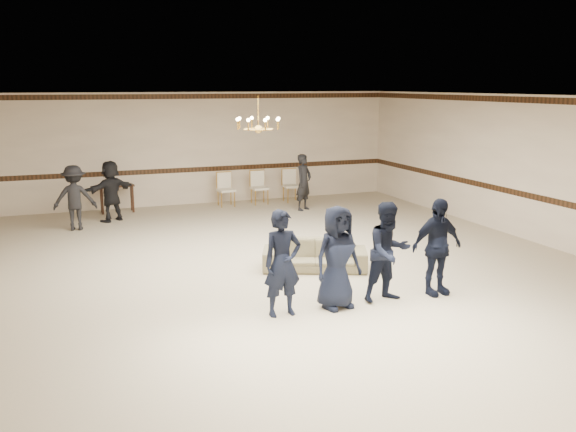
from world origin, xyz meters
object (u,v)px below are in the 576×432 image
object	(u,v)px
adult_mid	(111,191)
banquet_chair_mid	(260,188)
adult_left	(75,198)
banquet_chair_right	(292,186)
boy_b	(337,257)
boy_d	(437,247)
boy_a	(282,263)
settee	(315,255)
boy_c	(389,252)
console_table	(117,199)
banquet_chair_left	(226,190)
chandelier	(258,113)
adult_right	(304,182)

from	to	relation	value
adult_mid	banquet_chair_mid	xyz separation A→B (m)	(4.24, 0.89, -0.30)
adult_left	banquet_chair_right	world-z (taller)	adult_left
boy_b	boy_d	size ratio (longest dim) A/B	1.00
boy_a	settee	bearing A→B (deg)	53.22
boy_c	console_table	world-z (taller)	boy_c
adult_left	banquet_chair_left	bearing A→B (deg)	-151.38
settee	adult_left	world-z (taller)	adult_left
boy_b	chandelier	bearing A→B (deg)	82.55
boy_b	banquet_chair_right	size ratio (longest dim) A/B	1.70
settee	boy_c	bearing A→B (deg)	-55.97
adult_right	console_table	world-z (taller)	adult_right
banquet_chair_left	boy_c	bearing A→B (deg)	-93.97
boy_a	banquet_chair_mid	xyz separation A→B (m)	(2.50, 8.66, -0.33)
banquet_chair_mid	console_table	world-z (taller)	banquet_chair_mid
boy_d	console_table	size ratio (longest dim) A/B	1.79
banquet_chair_right	console_table	size ratio (longest dim) A/B	1.06
chandelier	boy_c	distance (m)	4.09
chandelier	adult_left	bearing A→B (deg)	132.46
chandelier	adult_right	size ratio (longest dim) A/B	0.61
adult_right	banquet_chair_mid	xyz separation A→B (m)	(-0.86, 1.29, -0.30)
banquet_chair_right	adult_left	bearing A→B (deg)	-159.96
boy_c	boy_b	bearing A→B (deg)	174.27
boy_b	adult_right	distance (m)	7.77
boy_c	banquet_chair_mid	distance (m)	8.70
banquet_chair_left	banquet_chair_mid	distance (m)	1.00
settee	banquet_chair_left	world-z (taller)	banquet_chair_left
banquet_chair_mid	banquet_chair_right	xyz separation A→B (m)	(1.00, 0.00, 0.00)
banquet_chair_right	boy_d	bearing A→B (deg)	-89.77
chandelier	boy_c	world-z (taller)	chandelier
adult_mid	settee	bearing A→B (deg)	88.46
console_table	boy_b	bearing A→B (deg)	-80.73
chandelier	boy_d	size ratio (longest dim) A/B	0.58
chandelier	adult_right	xyz separation A→B (m)	(2.61, 4.00, -2.10)
settee	banquet_chair_left	bearing A→B (deg)	111.36
boy_d	adult_mid	size ratio (longest dim) A/B	1.04
adult_mid	banquet_chair_right	distance (m)	5.33
adult_left	banquet_chair_left	xyz separation A→B (m)	(4.14, 1.59, -0.30)
boy_c	banquet_chair_right	bearing A→B (deg)	73.14
boy_b	boy_d	distance (m)	1.80
adult_left	console_table	world-z (taller)	adult_left
boy_c	adult_right	distance (m)	7.54
boy_a	banquet_chair_left	size ratio (longest dim) A/B	1.70
adult_right	banquet_chair_left	xyz separation A→B (m)	(-1.86, 1.29, -0.30)
settee	console_table	world-z (taller)	console_table
adult_left	adult_mid	bearing A→B (deg)	-134.50
adult_right	banquet_chair_left	size ratio (longest dim) A/B	1.63
boy_d	banquet_chair_right	bearing A→B (deg)	80.91
adult_mid	boy_d	bearing A→B (deg)	89.75
boy_b	console_table	xyz separation A→B (m)	(-2.40, 8.86, -0.43)
settee	adult_right	size ratio (longest dim) A/B	1.24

